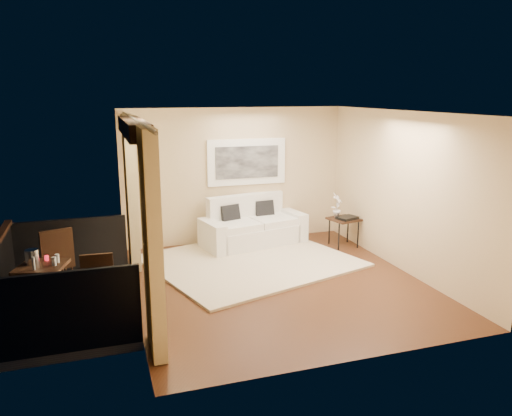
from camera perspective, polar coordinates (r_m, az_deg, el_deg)
floor at (r=8.11m, az=2.49°, el=-8.55°), size 5.00×5.00×0.00m
room_shell at (r=7.09m, az=-13.85°, el=8.90°), size 5.00×6.40×5.00m
balcony at (r=7.63m, az=-21.82°, el=-9.56°), size 1.81×2.60×1.17m
curtains at (r=7.27m, az=-13.18°, el=-0.43°), size 0.16×4.80×2.64m
artwork at (r=10.04m, az=-1.05°, el=5.28°), size 1.62×0.07×0.92m
rug at (r=9.05m, az=-0.66°, el=-6.05°), size 4.03×3.74×0.04m
sofa at (r=9.95m, az=-0.48°, el=-2.29°), size 2.18×1.28×0.98m
side_table at (r=9.98m, az=10.02°, el=-1.48°), size 0.62×0.62×0.57m
tray at (r=9.91m, az=10.39°, el=-1.11°), size 0.45×0.39×0.05m
orchid at (r=9.96m, az=9.23°, el=0.32°), size 0.31×0.31×0.49m
bistro_table at (r=7.43m, az=-23.29°, el=-6.62°), size 0.75×0.75×0.71m
balcony_chair_far at (r=7.95m, az=-21.84°, el=-5.23°), size 0.58×0.58×1.06m
balcony_chair_near at (r=6.82m, az=-17.61°, el=-8.49°), size 0.43×0.44×0.96m
ice_bucket at (r=7.48m, az=-24.23°, el=-5.09°), size 0.18×0.18×0.20m
candle at (r=7.56m, az=-22.81°, el=-5.29°), size 0.06×0.06×0.07m
vase at (r=7.21m, az=-24.07°, el=-5.81°), size 0.04×0.04×0.18m
glass_a at (r=7.30m, az=-22.09°, el=-5.66°), size 0.06×0.06×0.12m
glass_b at (r=7.41m, az=-21.78°, el=-5.36°), size 0.06×0.06×0.12m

